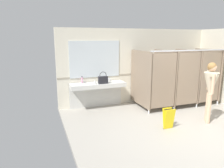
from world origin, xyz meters
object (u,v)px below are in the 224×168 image
person_standing (210,85)px  soap_dispenser (82,80)px  paper_cup (95,82)px  handbag (103,80)px  wet_floor_sign (169,118)px

person_standing → soap_dispenser: person_standing is taller
person_standing → paper_cup: (-2.69, 2.11, -0.15)m
handbag → paper_cup: bearing=167.8°
soap_dispenser → paper_cup: 0.45m
person_standing → soap_dispenser: (-3.06, 2.37, -0.10)m
person_standing → paper_cup: bearing=141.9°
handbag → soap_dispenser: bearing=153.6°
wet_floor_sign → soap_dispenser: bearing=126.9°
handbag → paper_cup: size_ratio=4.16×
paper_cup → handbag: bearing=-12.2°
person_standing → handbag: 3.19m
person_standing → wet_floor_sign: bearing=179.7°
handbag → wet_floor_sign: 2.45m
person_standing → soap_dispenser: 3.87m
handbag → paper_cup: handbag is taller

